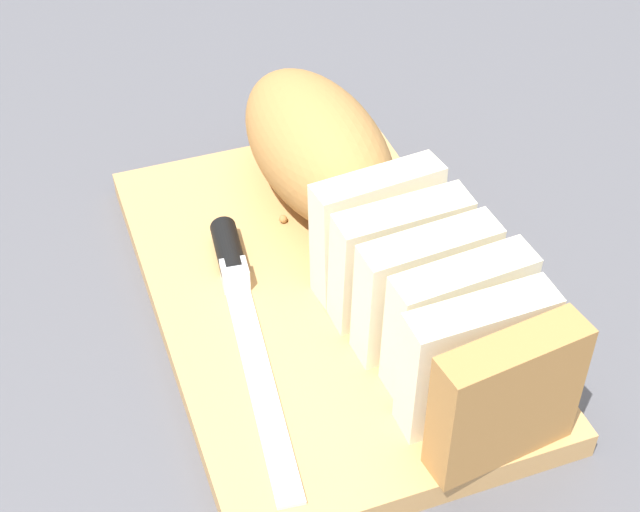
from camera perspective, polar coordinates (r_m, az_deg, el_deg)
ground_plane at (r=0.72m, az=0.00°, el=-3.04°), size 3.00×3.00×0.00m
cutting_board at (r=0.71m, az=0.00°, el=-2.44°), size 0.39×0.25×0.02m
bread_loaf at (r=0.69m, az=2.72°, el=2.81°), size 0.40×0.11×0.10m
bread_knife at (r=0.69m, az=-5.04°, el=-1.79°), size 0.25×0.06×0.02m
crumb_near_knife at (r=0.70m, az=3.13°, el=-2.12°), size 0.00×0.00×0.00m
crumb_near_loaf at (r=0.75m, az=-2.52°, el=2.18°), size 0.01×0.01×0.01m
crumb_stray_left at (r=0.72m, az=4.44°, el=-0.41°), size 0.01×0.01×0.01m
crumb_stray_right at (r=0.73m, az=0.87°, el=0.52°), size 0.01×0.01×0.01m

